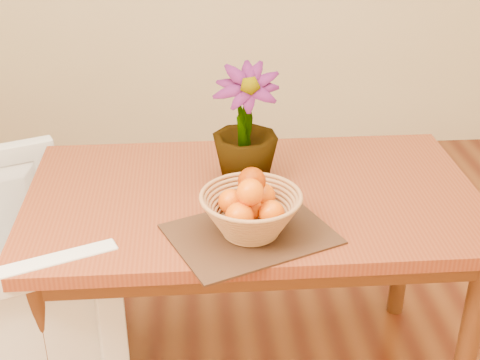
{
  "coord_description": "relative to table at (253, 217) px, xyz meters",
  "views": [
    {
      "loc": [
        -0.18,
        -1.5,
        1.75
      ],
      "look_at": [
        -0.05,
        0.12,
        0.89
      ],
      "focal_mm": 50.0,
      "sensor_mm": 36.0,
      "label": 1
    }
  ],
  "objects": [
    {
      "name": "potted_plant",
      "position": [
        -0.02,
        0.1,
        0.27
      ],
      "size": [
        0.24,
        0.24,
        0.37
      ],
      "primitive_type": "imported",
      "rotation": [
        0.0,
        0.0,
        -0.16
      ],
      "color": "#1A4A15",
      "rests_on": "table"
    },
    {
      "name": "placemat",
      "position": [
        -0.03,
        -0.24,
        0.09
      ],
      "size": [
        0.52,
        0.46,
        0.01
      ],
      "primitive_type": "cube",
      "rotation": [
        0.0,
        0.0,
        0.4
      ],
      "color": "#3D2516",
      "rests_on": "table"
    },
    {
      "name": "table",
      "position": [
        0.0,
        0.0,
        0.0
      ],
      "size": [
        1.4,
        0.8,
        0.75
      ],
      "color": "brown",
      "rests_on": "floor"
    },
    {
      "name": "orange_pile",
      "position": [
        -0.03,
        -0.24,
        0.2
      ],
      "size": [
        0.17,
        0.18,
        0.14
      ],
      "rotation": [
        0.0,
        0.0,
        0.37
      ],
      "color": "#FF6704",
      "rests_on": "wicker_basket"
    },
    {
      "name": "wicker_basket",
      "position": [
        -0.03,
        -0.24,
        0.15
      ],
      "size": [
        0.28,
        0.28,
        0.11
      ],
      "color": "#AC7447",
      "rests_on": "placemat"
    }
  ]
}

